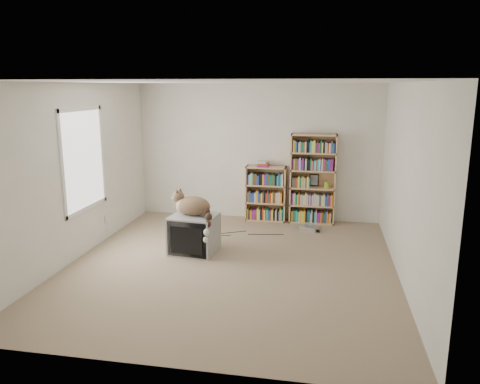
% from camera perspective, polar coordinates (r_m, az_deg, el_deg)
% --- Properties ---
extents(floor, '(4.50, 5.00, 0.01)m').
position_cam_1_polar(floor, '(6.63, -1.08, -8.89)').
color(floor, '#9C8469').
rests_on(floor, ground).
extents(wall_back, '(4.50, 0.02, 2.50)m').
position_cam_1_polar(wall_back, '(8.71, 2.19, 4.86)').
color(wall_back, silver).
rests_on(wall_back, floor).
extents(wall_front, '(4.50, 0.02, 2.50)m').
position_cam_1_polar(wall_front, '(3.93, -8.49, -5.09)').
color(wall_front, silver).
rests_on(wall_front, floor).
extents(wall_left, '(0.02, 5.00, 2.50)m').
position_cam_1_polar(wall_left, '(7.07, -19.30, 2.31)').
color(wall_left, silver).
rests_on(wall_left, floor).
extents(wall_right, '(0.02, 5.00, 2.50)m').
position_cam_1_polar(wall_right, '(6.23, 19.58, 0.96)').
color(wall_right, silver).
rests_on(wall_right, floor).
extents(ceiling, '(4.50, 5.00, 0.02)m').
position_cam_1_polar(ceiling, '(6.16, -1.18, 13.26)').
color(ceiling, white).
rests_on(ceiling, wall_back).
extents(window, '(0.02, 1.22, 1.52)m').
position_cam_1_polar(window, '(7.22, -18.52, 3.77)').
color(window, white).
rests_on(window, wall_left).
extents(crt_tv, '(0.71, 0.66, 0.57)m').
position_cam_1_polar(crt_tv, '(7.07, -5.59, -5.09)').
color(crt_tv, gray).
rests_on(crt_tv, floor).
extents(cat, '(0.74, 0.67, 0.62)m').
position_cam_1_polar(cat, '(6.93, -5.46, -2.10)').
color(cat, '#362716').
rests_on(cat, crt_tv).
extents(bookcase_tall, '(0.81, 0.30, 1.62)m').
position_cam_1_polar(bookcase_tall, '(8.56, 8.86, 1.37)').
color(bookcase_tall, tan).
rests_on(bookcase_tall, floor).
extents(bookcase_short, '(0.74, 0.30, 1.02)m').
position_cam_1_polar(bookcase_short, '(8.69, 3.19, -0.39)').
color(bookcase_short, tan).
rests_on(bookcase_short, floor).
extents(book_stack, '(0.22, 0.29, 0.09)m').
position_cam_1_polar(book_stack, '(8.56, 2.80, 3.45)').
color(book_stack, '#AD3017').
rests_on(book_stack, bookcase_short).
extents(green_mug, '(0.09, 0.09, 0.11)m').
position_cam_1_polar(green_mug, '(8.55, 10.54, 0.88)').
color(green_mug, '#82AE31').
rests_on(green_mug, bookcase_tall).
extents(framed_print, '(0.17, 0.05, 0.22)m').
position_cam_1_polar(framed_print, '(8.64, 9.02, 1.46)').
color(framed_print, black).
rests_on(framed_print, bookcase_tall).
extents(dvd_player, '(0.38, 0.34, 0.07)m').
position_cam_1_polar(dvd_player, '(8.24, 8.52, -4.38)').
color(dvd_player, '#B0B0B5').
rests_on(dvd_player, floor).
extents(wall_outlet, '(0.01, 0.08, 0.13)m').
position_cam_1_polar(wall_outlet, '(7.93, -16.01, -3.29)').
color(wall_outlet, silver).
rests_on(wall_outlet, wall_left).
extents(floor_cables, '(1.20, 0.70, 0.01)m').
position_cam_1_polar(floor_cables, '(7.80, -1.33, -5.47)').
color(floor_cables, black).
rests_on(floor_cables, floor).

